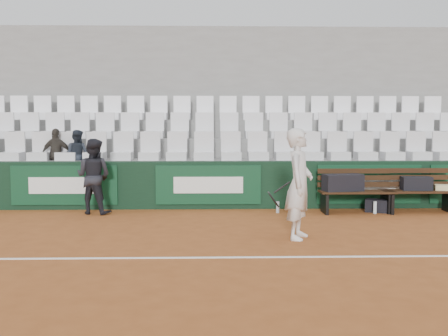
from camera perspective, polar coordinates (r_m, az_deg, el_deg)
ground at (r=6.80m, az=-0.30°, el=-10.22°), size 80.00×80.00×0.00m
court_baseline at (r=6.79m, az=-0.30°, el=-10.19°), size 18.00×0.06×0.01m
back_barrier at (r=10.63m, az=-0.34°, el=-1.93°), size 18.00×0.34×1.00m
grandstand_tier_front at (r=11.25m, az=-0.75°, el=-1.55°), size 18.00×0.95×1.00m
grandstand_tier_mid at (r=12.18m, az=-0.81°, el=0.01°), size 18.00×0.95×1.45m
grandstand_tier_back at (r=13.11m, az=-0.85°, el=1.35°), size 18.00×0.95×1.90m
grandstand_rear_wall at (r=13.71m, az=-0.88°, el=6.74°), size 18.00×0.30×4.40m
seat_row_front at (r=11.02m, az=-0.75°, el=2.56°), size 11.90×0.44×0.63m
seat_row_mid at (r=11.96m, az=-0.80°, el=4.91°), size 11.90×0.44×0.63m
seat_row_back at (r=12.91m, az=-0.85°, el=6.91°), size 11.90×0.44×0.63m
bench_left at (r=10.43m, az=14.92°, el=-3.77°), size 1.50×0.56×0.45m
bench_right at (r=10.90m, az=21.23°, el=-3.56°), size 1.50×0.56×0.45m
sports_bag_left at (r=10.31m, az=13.43°, el=-1.63°), size 0.83×0.48×0.34m
sports_bag_right at (r=10.87m, az=21.11°, el=-1.66°), size 0.60×0.31×0.27m
towel at (r=11.11m, az=23.93°, el=-2.05°), size 0.45×0.38×0.11m
sports_bag_ground at (r=10.67m, az=17.02°, el=-4.14°), size 0.50×0.41×0.26m
water_bottle_near at (r=10.16m, az=6.16°, el=-4.48°), size 0.07×0.07×0.23m
water_bottle_far at (r=10.46m, az=16.87°, el=-4.34°), size 0.07×0.07×0.25m
tennis_player at (r=7.84m, az=8.56°, el=-1.81°), size 0.80×0.74×1.73m
ball_kid at (r=10.29m, az=-14.69°, el=-0.92°), size 0.86×0.74×1.50m
spectator_b at (r=11.58m, az=-18.65°, el=3.70°), size 0.67×0.28×1.15m
spectator_c at (r=11.45m, az=-16.49°, el=3.66°), size 0.65×0.57×1.12m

